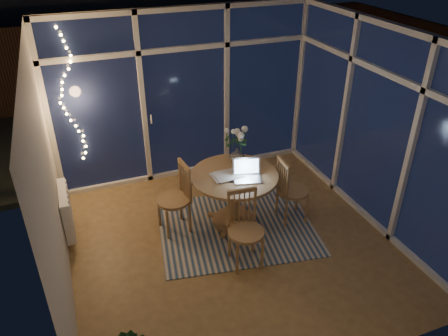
% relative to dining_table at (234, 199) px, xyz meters
% --- Properties ---
extents(floor, '(4.00, 4.00, 0.00)m').
position_rel_dining_table_xyz_m(floor, '(-0.16, -0.39, -0.39)').
color(floor, brown).
rests_on(floor, ground).
extents(ceiling, '(4.00, 4.00, 0.00)m').
position_rel_dining_table_xyz_m(ceiling, '(-0.16, -0.39, 2.21)').
color(ceiling, white).
rests_on(ceiling, wall_back).
extents(wall_back, '(4.00, 0.04, 2.60)m').
position_rel_dining_table_xyz_m(wall_back, '(-0.16, 1.61, 0.91)').
color(wall_back, beige).
rests_on(wall_back, floor).
extents(wall_front, '(4.00, 0.04, 2.60)m').
position_rel_dining_table_xyz_m(wall_front, '(-0.16, -2.39, 0.91)').
color(wall_front, beige).
rests_on(wall_front, floor).
extents(wall_left, '(0.04, 4.00, 2.60)m').
position_rel_dining_table_xyz_m(wall_left, '(-2.16, -0.39, 0.91)').
color(wall_left, beige).
rests_on(wall_left, floor).
extents(wall_right, '(0.04, 4.00, 2.60)m').
position_rel_dining_table_xyz_m(wall_right, '(1.84, -0.39, 0.91)').
color(wall_right, beige).
rests_on(wall_right, floor).
extents(window_wall_back, '(4.00, 0.10, 2.60)m').
position_rel_dining_table_xyz_m(window_wall_back, '(-0.16, 1.57, 0.91)').
color(window_wall_back, white).
rests_on(window_wall_back, floor).
extents(window_wall_right, '(0.10, 4.00, 2.60)m').
position_rel_dining_table_xyz_m(window_wall_right, '(1.80, -0.39, 0.91)').
color(window_wall_right, white).
rests_on(window_wall_right, floor).
extents(radiator, '(0.10, 0.70, 0.58)m').
position_rel_dining_table_xyz_m(radiator, '(-2.10, 0.51, 0.01)').
color(radiator, white).
rests_on(radiator, wall_left).
extents(fairy_lights, '(0.24, 0.10, 1.85)m').
position_rel_dining_table_xyz_m(fairy_lights, '(-1.81, 1.49, 1.14)').
color(fairy_lights, '#FFBF66').
rests_on(fairy_lights, window_wall_back).
extents(garden_patio, '(12.00, 6.00, 0.10)m').
position_rel_dining_table_xyz_m(garden_patio, '(0.34, 4.61, -0.45)').
color(garden_patio, black).
rests_on(garden_patio, ground).
extents(garden_fence, '(11.00, 0.08, 1.80)m').
position_rel_dining_table_xyz_m(garden_fence, '(-0.16, 5.11, 0.51)').
color(garden_fence, '#311C12').
rests_on(garden_fence, ground).
extents(garden_shrubs, '(0.90, 0.90, 0.90)m').
position_rel_dining_table_xyz_m(garden_shrubs, '(-0.96, 3.01, 0.06)').
color(garden_shrubs, black).
rests_on(garden_shrubs, ground).
extents(rug, '(2.29, 1.95, 0.01)m').
position_rel_dining_table_xyz_m(rug, '(-0.00, -0.10, -0.38)').
color(rug, beige).
rests_on(rug, floor).
extents(dining_table, '(1.31, 1.31, 0.77)m').
position_rel_dining_table_xyz_m(dining_table, '(0.00, 0.00, 0.00)').
color(dining_table, '#A06E48').
rests_on(dining_table, floor).
extents(chair_left, '(0.51, 0.51, 0.98)m').
position_rel_dining_table_xyz_m(chair_left, '(-0.78, 0.16, 0.10)').
color(chair_left, '#A06E48').
rests_on(chair_left, floor).
extents(chair_right, '(0.47, 0.47, 0.96)m').
position_rel_dining_table_xyz_m(chair_right, '(0.78, -0.19, 0.09)').
color(chair_right, '#A06E48').
rests_on(chair_right, floor).
extents(chair_front, '(0.48, 0.48, 0.97)m').
position_rel_dining_table_xyz_m(chair_front, '(-0.17, -0.78, 0.10)').
color(chair_front, '#A06E48').
rests_on(chair_front, floor).
extents(laptop, '(0.42, 0.38, 0.26)m').
position_rel_dining_table_xyz_m(laptop, '(0.11, -0.17, 0.52)').
color(laptop, silver).
rests_on(laptop, dining_table).
extents(flower_vase, '(0.23, 0.23, 0.21)m').
position_rel_dining_table_xyz_m(flower_vase, '(0.15, 0.28, 0.49)').
color(flower_vase, silver).
rests_on(flower_vase, dining_table).
extents(bowl, '(0.17, 0.17, 0.04)m').
position_rel_dining_table_xyz_m(bowl, '(0.31, 0.12, 0.41)').
color(bowl, silver).
rests_on(bowl, dining_table).
extents(newspapers, '(0.37, 0.29, 0.02)m').
position_rel_dining_table_xyz_m(newspapers, '(-0.10, 0.01, 0.40)').
color(newspapers, '#BAB7B1').
rests_on(newspapers, dining_table).
extents(phone, '(0.13, 0.09, 0.01)m').
position_rel_dining_table_xyz_m(phone, '(-0.07, -0.16, 0.39)').
color(phone, black).
rests_on(phone, dining_table).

